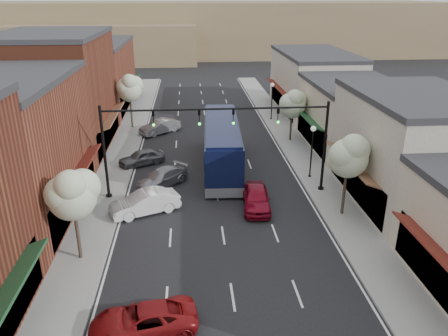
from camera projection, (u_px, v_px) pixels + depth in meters
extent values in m
plane|color=black|center=(226.00, 253.00, 25.56)|extent=(160.00, 160.00, 0.00)
cube|color=gray|center=(123.00, 150.00, 41.99)|extent=(2.80, 73.00, 0.15)
cube|color=gray|center=(294.00, 145.00, 43.25)|extent=(2.80, 73.00, 0.15)
cube|color=gray|center=(137.00, 149.00, 42.10)|extent=(0.25, 73.00, 0.17)
cube|color=gray|center=(280.00, 146.00, 43.15)|extent=(0.25, 73.00, 0.17)
cube|color=black|center=(71.00, 191.00, 29.74)|extent=(0.60, 11.90, 2.60)
cube|color=maroon|center=(80.00, 170.00, 29.24)|extent=(1.07, 9.80, 0.49)
cube|color=brown|center=(57.00, 94.00, 41.00)|extent=(9.00, 14.00, 10.50)
cube|color=#2D2D30|center=(48.00, 34.00, 38.95)|extent=(9.20, 14.10, 0.40)
cube|color=black|center=(106.00, 131.00, 42.68)|extent=(0.60, 11.90, 2.60)
cube|color=brown|center=(113.00, 116.00, 42.18)|extent=(1.07, 9.80, 0.49)
cube|color=brown|center=(92.00, 77.00, 56.25)|extent=(9.00, 18.00, 8.00)
cube|color=#2D2D30|center=(88.00, 43.00, 54.68)|extent=(9.20, 18.10, 0.40)
cube|color=black|center=(126.00, 95.00, 57.46)|extent=(0.60, 15.30, 2.60)
cube|color=#1A4324|center=(132.00, 83.00, 56.96)|extent=(1.07, 12.60, 0.49)
cube|color=maroon|center=(444.00, 259.00, 19.55)|extent=(1.07, 8.40, 0.49)
cube|color=beige|center=(414.00, 152.00, 30.73)|extent=(8.00, 12.00, 7.50)
cube|color=#2D2D30|center=(423.00, 96.00, 29.25)|extent=(8.20, 12.10, 0.40)
cube|color=black|center=(359.00, 181.00, 31.26)|extent=(0.60, 10.20, 2.60)
cube|color=brown|center=(350.00, 162.00, 30.64)|extent=(1.07, 8.40, 0.49)
cube|color=#C4B69B|center=(352.00, 117.00, 42.10)|extent=(8.00, 12.00, 6.00)
cube|color=#2D2D30|center=(356.00, 84.00, 40.90)|extent=(8.20, 12.10, 0.40)
cube|color=black|center=(314.00, 132.00, 42.35)|extent=(0.60, 10.20, 2.60)
cube|color=#1A4324|center=(307.00, 117.00, 41.73)|extent=(1.07, 8.40, 0.49)
cube|color=beige|center=(314.00, 84.00, 54.85)|extent=(8.00, 16.00, 7.00)
cube|color=#2D2D30|center=(316.00, 53.00, 53.46)|extent=(8.20, 16.10, 0.40)
cube|color=black|center=(284.00, 99.00, 55.29)|extent=(0.60, 13.60, 2.60)
cube|color=maroon|center=(278.00, 87.00, 54.66)|extent=(1.07, 11.20, 0.49)
cube|color=#7A6647|center=(195.00, 28.00, 106.47)|extent=(120.00, 30.00, 12.00)
cube|color=#7A6647|center=(80.00, 43.00, 94.26)|extent=(50.00, 20.00, 8.00)
cylinder|color=black|center=(321.00, 189.00, 33.49)|extent=(0.44, 0.44, 0.30)
cylinder|color=black|center=(324.00, 148.00, 32.24)|extent=(0.20, 0.20, 7.00)
cylinder|color=black|center=(273.00, 108.00, 30.78)|extent=(8.00, 0.14, 0.14)
imported|color=black|center=(278.00, 116.00, 31.03)|extent=(0.18, 0.46, 1.10)
sphere|color=#19E533|center=(278.00, 122.00, 31.08)|extent=(0.18, 0.18, 0.18)
imported|color=black|center=(233.00, 117.00, 30.79)|extent=(0.18, 0.46, 1.10)
sphere|color=#19E533|center=(233.00, 123.00, 30.84)|extent=(0.18, 0.18, 0.18)
cylinder|color=black|center=(109.00, 196.00, 32.29)|extent=(0.44, 0.44, 0.30)
cylinder|color=black|center=(105.00, 154.00, 31.04)|extent=(0.20, 0.20, 7.00)
cylinder|color=black|center=(159.00, 110.00, 30.17)|extent=(8.00, 0.14, 0.14)
imported|color=black|center=(153.00, 119.00, 30.37)|extent=(0.18, 0.46, 1.10)
sphere|color=#19E533|center=(154.00, 125.00, 30.42)|extent=(0.18, 0.18, 0.18)
imported|color=black|center=(199.00, 118.00, 30.61)|extent=(0.18, 0.46, 1.10)
sphere|color=#19E533|center=(199.00, 124.00, 30.66)|extent=(0.18, 0.18, 0.18)
cylinder|color=#47382B|center=(344.00, 191.00, 29.18)|extent=(0.20, 0.20, 3.71)
sphere|color=#A6BC91|center=(348.00, 158.00, 28.31)|extent=(2.60, 2.60, 2.60)
sphere|color=#A6BC91|center=(355.00, 150.00, 28.45)|extent=(2.00, 2.00, 2.00)
sphere|color=#A6BC91|center=(344.00, 155.00, 27.87)|extent=(1.90, 1.90, 1.90)
sphere|color=#A6BC91|center=(354.00, 147.00, 27.51)|extent=(1.70, 1.70, 1.70)
cylinder|color=#47382B|center=(291.00, 126.00, 44.04)|extent=(0.20, 0.20, 3.33)
sphere|color=#A6BC91|center=(292.00, 105.00, 43.26)|extent=(2.60, 2.60, 2.60)
sphere|color=#A6BC91|center=(297.00, 101.00, 43.42)|extent=(2.00, 2.00, 2.00)
sphere|color=#A6BC91|center=(289.00, 103.00, 42.83)|extent=(1.90, 1.90, 1.90)
sphere|color=#A6BC91|center=(295.00, 98.00, 42.49)|extent=(1.70, 1.70, 1.70)
cylinder|color=#47382B|center=(78.00, 233.00, 24.27)|extent=(0.20, 0.20, 3.52)
sphere|color=#A6BC91|center=(72.00, 197.00, 23.45)|extent=(2.60, 2.60, 2.60)
sphere|color=#A6BC91|center=(82.00, 187.00, 23.60)|extent=(2.00, 2.00, 2.00)
sphere|color=#A6BC91|center=(62.00, 194.00, 23.02)|extent=(1.90, 1.90, 1.90)
sphere|color=#A6BC91|center=(70.00, 186.00, 22.66)|extent=(1.70, 1.70, 1.70)
cylinder|color=#47382B|center=(131.00, 111.00, 48.24)|extent=(0.20, 0.20, 3.84)
sphere|color=#A6BC91|center=(130.00, 90.00, 47.34)|extent=(2.60, 2.60, 2.60)
sphere|color=#A6BC91|center=(134.00, 85.00, 47.47)|extent=(2.00, 2.00, 2.00)
sphere|color=#A6BC91|center=(125.00, 87.00, 46.90)|extent=(1.90, 1.90, 1.90)
sphere|color=#A6BC91|center=(129.00, 82.00, 46.53)|extent=(1.70, 1.70, 1.70)
cylinder|color=black|center=(310.00, 177.00, 35.81)|extent=(0.28, 0.28, 0.20)
cylinder|color=black|center=(311.00, 155.00, 35.10)|extent=(0.12, 0.12, 4.00)
sphere|color=white|center=(313.00, 129.00, 34.26)|extent=(0.44, 0.44, 0.44)
cylinder|color=black|center=(271.00, 119.00, 51.98)|extent=(0.28, 0.28, 0.20)
cylinder|color=black|center=(272.00, 104.00, 51.27)|extent=(0.12, 0.12, 4.00)
sphere|color=white|center=(272.00, 85.00, 50.43)|extent=(0.44, 0.44, 0.44)
cube|color=black|center=(222.00, 144.00, 37.24)|extent=(3.46, 13.31, 3.40)
cube|color=#595B60|center=(222.00, 161.00, 37.82)|extent=(3.48, 13.33, 0.77)
cube|color=black|center=(222.00, 138.00, 37.06)|extent=(3.47, 12.26, 1.21)
cube|color=black|center=(222.00, 124.00, 36.59)|extent=(3.21, 12.77, 0.27)
cube|color=black|center=(225.00, 164.00, 30.91)|extent=(2.29, 0.19, 1.32)
cylinder|color=black|center=(207.00, 183.00, 33.51)|extent=(0.40, 1.16, 1.14)
cylinder|color=black|center=(241.00, 182.00, 33.60)|extent=(0.40, 1.16, 1.14)
cylinder|color=black|center=(207.00, 146.00, 41.66)|extent=(0.40, 1.16, 1.14)
cylinder|color=black|center=(234.00, 145.00, 41.75)|extent=(0.40, 1.16, 1.14)
cylinder|color=black|center=(207.00, 151.00, 40.24)|extent=(0.40, 1.16, 1.14)
cylinder|color=black|center=(235.00, 151.00, 40.32)|extent=(0.40, 1.16, 1.14)
imported|color=maroon|center=(256.00, 198.00, 30.59)|extent=(2.23, 4.72, 1.56)
imported|color=maroon|center=(143.00, 321.00, 19.32)|extent=(5.09, 2.97, 1.33)
imported|color=white|center=(145.00, 203.00, 29.90)|extent=(5.03, 3.37, 1.57)
imported|color=gray|center=(162.00, 178.00, 34.17)|extent=(4.56, 4.67, 1.35)
imported|color=slate|center=(142.00, 157.00, 38.33)|extent=(4.33, 3.33, 1.37)
imported|color=gray|center=(160.00, 127.00, 46.88)|extent=(4.54, 4.17, 1.51)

